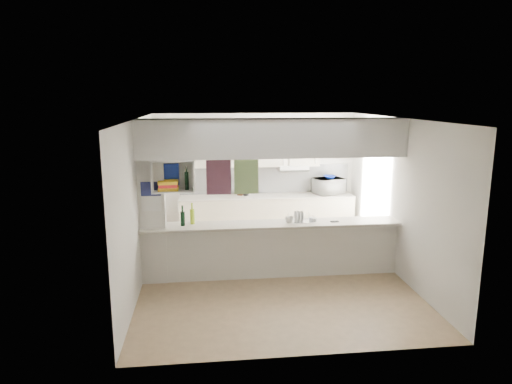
{
  "coord_description": "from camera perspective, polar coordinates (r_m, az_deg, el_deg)",
  "views": [
    {
      "loc": [
        -1.07,
        -7.07,
        2.93
      ],
      "look_at": [
        -0.21,
        0.5,
        1.34
      ],
      "focal_mm": 32.0,
      "sensor_mm": 36.0,
      "label": 1
    }
  ],
  "objects": [
    {
      "name": "wall_back",
      "position": [
        9.66,
        -0.05,
        2.1
      ],
      "size": [
        4.2,
        0.0,
        4.2
      ],
      "primitive_type": "plane",
      "rotation": [
        1.57,
        0.0,
        0.0
      ],
      "color": "silver",
      "rests_on": "floor"
    },
    {
      "name": "ceiling",
      "position": [
        7.15,
        2.14,
        9.16
      ],
      "size": [
        4.8,
        4.8,
        0.0
      ],
      "primitive_type": "plane",
      "color": "white",
      "rests_on": "wall_back"
    },
    {
      "name": "cubby_shelf",
      "position": [
        7.12,
        -10.4,
        1.77
      ],
      "size": [
        0.65,
        0.35,
        0.5
      ],
      "color": "white",
      "rests_on": "bulkhead"
    },
    {
      "name": "microwave",
      "position": [
        9.74,
        9.07,
        0.75
      ],
      "size": [
        0.7,
        0.58,
        0.33
      ],
      "primitive_type": "imported",
      "rotation": [
        0.0,
        0.0,
        3.47
      ],
      "color": "white",
      "rests_on": "bench_top"
    },
    {
      "name": "servery_partition",
      "position": [
        7.23,
        0.73,
        1.7
      ],
      "size": [
        4.2,
        0.5,
        2.6
      ],
      "color": "silver",
      "rests_on": "floor"
    },
    {
      "name": "wall_left",
      "position": [
        7.32,
        -14.41,
        -1.42
      ],
      "size": [
        0.0,
        4.8,
        4.8
      ],
      "primitive_type": "plane",
      "rotation": [
        1.57,
        0.0,
        1.57
      ],
      "color": "silver",
      "rests_on": "floor"
    },
    {
      "name": "wall_right",
      "position": [
        7.91,
        17.28,
        -0.61
      ],
      "size": [
        0.0,
        4.8,
        4.8
      ],
      "primitive_type": "plane",
      "rotation": [
        1.57,
        0.0,
        -1.57
      ],
      "color": "silver",
      "rests_on": "floor"
    },
    {
      "name": "kitchen_run",
      "position": [
        9.52,
        1.09,
        -0.96
      ],
      "size": [
        3.6,
        0.63,
        2.24
      ],
      "color": "beige",
      "rests_on": "floor"
    },
    {
      "name": "knife_block",
      "position": [
        9.47,
        -1.99,
        0.2
      ],
      "size": [
        0.13,
        0.12,
        0.21
      ],
      "primitive_type": "cube",
      "rotation": [
        0.0,
        0.0,
        -0.44
      ],
      "color": "brown",
      "rests_on": "bench_top"
    },
    {
      "name": "plastic_tubs",
      "position": [
        7.58,
        7.33,
        -3.44
      ],
      "size": [
        0.48,
        0.17,
        0.06
      ],
      "color": "silver",
      "rests_on": "breakfast_bar"
    },
    {
      "name": "cup",
      "position": [
        7.38,
        4.16,
        -3.49
      ],
      "size": [
        0.14,
        0.14,
        0.1
      ],
      "primitive_type": "imported",
      "rotation": [
        0.0,
        0.0,
        -0.05
      ],
      "color": "white",
      "rests_on": "dish_rack"
    },
    {
      "name": "wine_bottles",
      "position": [
        7.37,
        -8.54,
        -3.12
      ],
      "size": [
        0.22,
        0.15,
        0.35
      ],
      "color": "black",
      "rests_on": "breakfast_bar"
    },
    {
      "name": "floor",
      "position": [
        7.72,
        1.99,
        -10.49
      ],
      "size": [
        4.8,
        4.8,
        0.0
      ],
      "primitive_type": "plane",
      "color": "#917554",
      "rests_on": "ground"
    },
    {
      "name": "utensil_jar",
      "position": [
        9.45,
        -1.29,
        0.0
      ],
      "size": [
        0.11,
        0.11,
        0.15
      ],
      "primitive_type": "cylinder",
      "color": "black",
      "rests_on": "bench_top"
    },
    {
      "name": "bowl",
      "position": [
        9.69,
        9.15,
        1.88
      ],
      "size": [
        0.25,
        0.25,
        0.06
      ],
      "primitive_type": "imported",
      "color": "navy",
      "rests_on": "microwave"
    },
    {
      "name": "dish_rack",
      "position": [
        7.51,
        5.63,
        -3.14
      ],
      "size": [
        0.38,
        0.3,
        0.2
      ],
      "rotation": [
        0.0,
        0.0,
        0.08
      ],
      "color": "silver",
      "rests_on": "breakfast_bar"
    }
  ]
}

